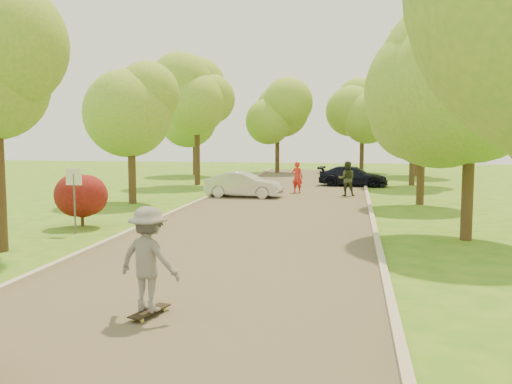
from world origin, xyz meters
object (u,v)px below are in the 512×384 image
Objects in this scene: dark_sedan at (353,176)px; person_striped at (297,177)px; street_sign at (74,187)px; skateboarder at (149,259)px; longboard at (150,311)px; person_olive at (347,179)px; silver_sedan at (244,185)px.

person_striped is (-3.06, -4.58, 0.25)m from dark_sedan.
skateboarder is at bearing -55.03° from street_sign.
longboard is 0.55× the size of person_olive.
dark_sedan reaches higher than longboard.
silver_sedan is at bearing 148.73° from dark_sedan.
person_olive reaches higher than dark_sedan.
dark_sedan is at bearing -94.50° from person_olive.
silver_sedan is 3.92× the size of longboard.
street_sign is 2.14× the size of longboard.
longboard is 0.97m from skateboarder.
longboard is at bearing -55.03° from street_sign.
street_sign is 1.24× the size of person_striped.
longboard is (5.46, -7.81, -1.46)m from street_sign.
dark_sedan is 26.69m from longboard.
dark_sedan is at bearing -81.73° from longboard.
silver_sedan is (3.50, 11.50, -0.91)m from street_sign.
street_sign reaches higher than silver_sedan.
skateboarder is at bearing 79.76° from person_olive.
street_sign is at bearing -38.92° from skateboarder.
person_striped is (6.04, 14.04, -0.69)m from street_sign.
skateboarder is (1.96, -19.31, 0.42)m from silver_sedan.
dark_sedan is at bearing 63.95° from street_sign.
person_striped is at bearing -75.39° from skateboarder.
person_striped reaches higher than longboard.
person_olive is (3.30, 20.72, 0.82)m from longboard.
street_sign is at bearing 160.89° from dark_sedan.
silver_sedan is 3.59m from person_striped.
longboard is (1.96, -19.31, -0.55)m from silver_sedan.
dark_sedan is (9.10, 18.62, -0.94)m from street_sign.
person_olive is (8.77, 12.91, -0.64)m from street_sign.
longboard is at bearing 179.10° from dark_sedan.
silver_sedan is 2.15× the size of person_olive.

